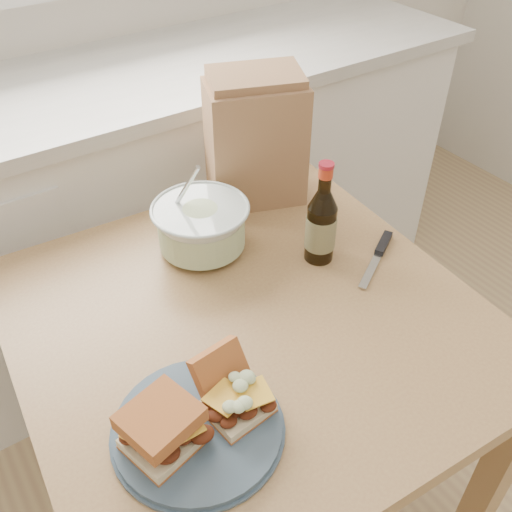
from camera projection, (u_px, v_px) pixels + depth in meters
cabinet_run at (117, 216)px, 1.90m from camera, size 2.50×0.64×0.94m
dining_table at (249, 351)px, 1.22m from camera, size 0.95×0.95×0.75m
plate at (198, 428)px, 0.94m from camera, size 0.28×0.28×0.02m
sandwich_left at (162, 428)px, 0.88m from camera, size 0.13×0.13×0.08m
sandwich_right at (232, 391)px, 0.95m from camera, size 0.11×0.15×0.09m
coleslaw_bowl at (201, 228)px, 1.29m from camera, size 0.22×0.22×0.22m
beer_bottle at (321, 224)px, 1.24m from camera, size 0.07×0.07×0.24m
knife at (380, 250)px, 1.31m from camera, size 0.19×0.12×0.01m
paper_bag at (256, 143)px, 1.40m from camera, size 0.27×0.22×0.30m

